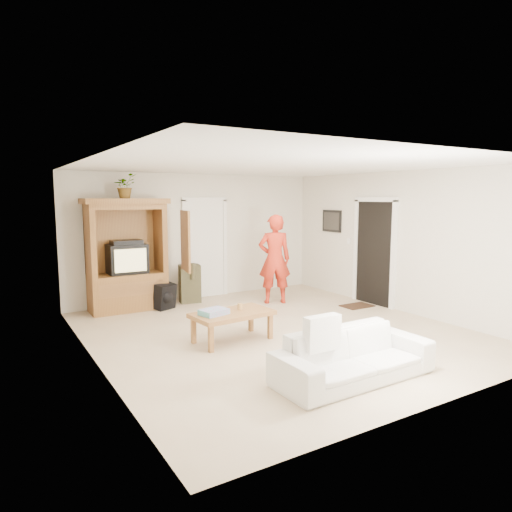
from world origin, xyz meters
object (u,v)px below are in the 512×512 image
(armoire, at_px, (128,262))
(coffee_table, at_px, (232,316))
(man, at_px, (275,259))
(sofa, at_px, (354,355))

(armoire, distance_m, coffee_table, 2.85)
(armoire, xyz_separation_m, man, (2.66, -0.96, -0.02))
(man, height_order, sofa, man)
(armoire, bearing_deg, coffee_table, -74.20)
(armoire, height_order, sofa, armoire)
(sofa, distance_m, coffee_table, 2.07)
(armoire, bearing_deg, man, -19.91)
(armoire, xyz_separation_m, coffee_table, (0.76, -2.70, -0.52))
(man, bearing_deg, armoire, 3.23)
(armoire, relative_size, man, 1.18)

